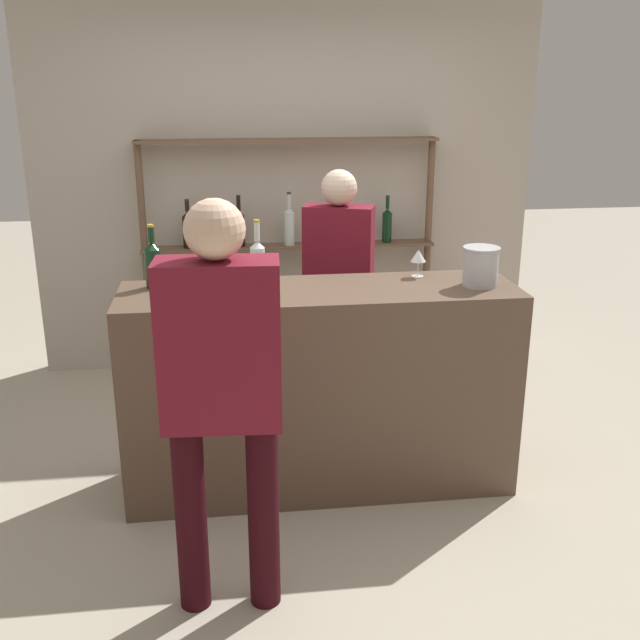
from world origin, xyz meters
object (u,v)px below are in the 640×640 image
object	(u,v)px
counter_bottle_0	(153,263)
counter_bottle_2	(218,263)
customer_left	(221,383)
counter_bottle_1	(258,264)
wine_glass	(418,257)
ice_bucket	(481,266)
server_behind_counter	(338,279)

from	to	relation	value
counter_bottle_0	counter_bottle_2	xyz separation A→B (m)	(0.32, -0.13, 0.02)
counter_bottle_2	customer_left	world-z (taller)	customer_left
counter_bottle_0	customer_left	size ratio (longest dim) A/B	0.19
counter_bottle_2	counter_bottle_1	bearing A→B (deg)	-1.79
wine_glass	customer_left	bearing A→B (deg)	-133.53
ice_bucket	server_behind_counter	xyz separation A→B (m)	(-0.61, 0.74, -0.25)
counter_bottle_1	server_behind_counter	bearing A→B (deg)	54.07
counter_bottle_0	counter_bottle_2	size ratio (longest dim) A/B	0.85
wine_glass	customer_left	size ratio (longest dim) A/B	0.09
counter_bottle_1	ice_bucket	distance (m)	1.12
wine_glass	customer_left	distance (m)	1.52
counter_bottle_0	counter_bottle_1	world-z (taller)	counter_bottle_1
customer_left	server_behind_counter	xyz separation A→B (m)	(0.70, 1.62, -0.06)
ice_bucket	server_behind_counter	world-z (taller)	server_behind_counter
counter_bottle_0	customer_left	xyz separation A→B (m)	(0.32, -1.06, -0.21)
counter_bottle_0	ice_bucket	size ratio (longest dim) A/B	1.60
wine_glass	counter_bottle_1	bearing A→B (deg)	-168.51
counter_bottle_1	customer_left	xyz separation A→B (m)	(-0.19, -0.92, -0.23)
customer_left	counter_bottle_2	bearing A→B (deg)	3.69
ice_bucket	server_behind_counter	distance (m)	0.99
counter_bottle_2	ice_bucket	xyz separation A→B (m)	(1.31, -0.05, -0.05)
counter_bottle_0	server_behind_counter	world-z (taller)	server_behind_counter
counter_bottle_2	wine_glass	world-z (taller)	counter_bottle_2
counter_bottle_2	ice_bucket	bearing A→B (deg)	-2.05
counter_bottle_0	counter_bottle_2	bearing A→B (deg)	-22.32
counter_bottle_1	wine_glass	world-z (taller)	counter_bottle_1
counter_bottle_0	customer_left	distance (m)	1.13
counter_bottle_2	server_behind_counter	xyz separation A→B (m)	(0.70, 0.70, -0.29)
counter_bottle_0	wine_glass	bearing A→B (deg)	1.42
counter_bottle_2	server_behind_counter	size ratio (longest dim) A/B	0.24
counter_bottle_0	server_behind_counter	size ratio (longest dim) A/B	0.20
counter_bottle_1	server_behind_counter	size ratio (longest dim) A/B	0.22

